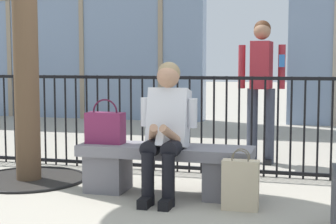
{
  "coord_description": "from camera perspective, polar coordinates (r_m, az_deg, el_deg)",
  "views": [
    {
      "loc": [
        1.24,
        -4.42,
        1.19
      ],
      "look_at": [
        0.0,
        0.1,
        0.75
      ],
      "focal_mm": 54.48,
      "sensor_mm": 36.0,
      "label": 1
    }
  ],
  "objects": [
    {
      "name": "bystander_at_railing",
      "position": [
        6.2,
        10.4,
        3.53
      ],
      "size": [
        0.55,
        0.39,
        1.71
      ],
      "color": "#383D4C",
      "rests_on": "ground"
    },
    {
      "name": "ground_plane",
      "position": [
        4.74,
        -0.32,
        -9.17
      ],
      "size": [
        60.0,
        60.0,
        0.0
      ],
      "primitive_type": "plane",
      "color": "#A8A091"
    },
    {
      "name": "plaza_railing",
      "position": [
        5.59,
        2.41,
        -1.34
      ],
      "size": [
        8.42,
        0.04,
        1.06
      ],
      "color": "black",
      "rests_on": "ground"
    },
    {
      "name": "handbag_on_bench",
      "position": [
        4.81,
        -7.03,
        -1.69
      ],
      "size": [
        0.35,
        0.16,
        0.42
      ],
      "color": "#7A234C",
      "rests_on": "stone_bench"
    },
    {
      "name": "seated_person_with_phone",
      "position": [
        4.49,
        -0.22,
        -1.55
      ],
      "size": [
        0.52,
        0.66,
        1.21
      ],
      "color": "black",
      "rests_on": "ground"
    },
    {
      "name": "stone_bench",
      "position": [
        4.68,
        -0.33,
        -5.96
      ],
      "size": [
        1.6,
        0.44,
        0.45
      ],
      "color": "slate",
      "rests_on": "ground"
    },
    {
      "name": "shopping_bag",
      "position": [
        4.24,
        8.1,
        -8.02
      ],
      "size": [
        0.3,
        0.13,
        0.5
      ],
      "color": "beige",
      "rests_on": "ground"
    }
  ]
}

